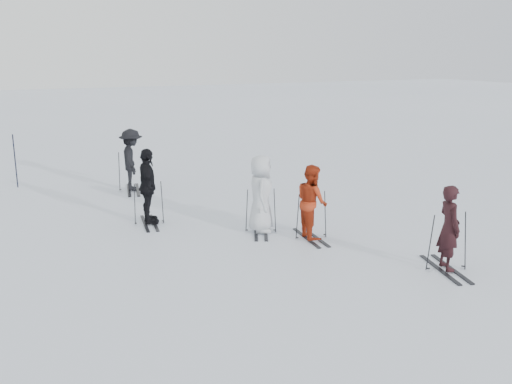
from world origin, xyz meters
TOP-DOWN VIEW (x-y plane):
  - ground at (0.00, 0.00)m, footprint 120.00×120.00m
  - skier_near_dark at (2.44, -2.92)m, footprint 0.57×0.72m
  - skier_red at (0.97, -0.01)m, footprint 0.76×0.92m
  - skier_grey at (0.09, 0.92)m, footprint 0.92×1.08m
  - skier_uphill_left at (-2.22, 2.74)m, footprint 0.62×1.18m
  - skier_uphill_far at (-1.77, 6.49)m, footprint 0.95×1.37m
  - skis_near_dark at (2.44, -2.92)m, footprint 1.87×1.31m
  - skis_red at (0.97, -0.01)m, footprint 1.67×1.02m
  - skis_grey at (0.09, 0.92)m, footprint 1.73×1.37m
  - skis_uphill_left at (-2.22, 2.74)m, footprint 1.65×1.02m
  - skis_uphill_far at (-1.77, 6.49)m, footprint 1.94×1.28m
  - piste_marker at (-5.09, 8.52)m, footprint 0.05×0.05m

SIDE VIEW (x-z plane):
  - ground at x=0.00m, z-range 0.00..0.00m
  - skis_grey at x=0.09m, z-range 0.00..1.12m
  - skis_uphill_left at x=-2.22m, z-range 0.00..1.13m
  - skis_red at x=0.97m, z-range 0.00..1.15m
  - skis_near_dark at x=2.44m, z-range 0.00..1.24m
  - skis_uphill_far at x=-1.77m, z-range 0.00..1.31m
  - skier_near_dark at x=2.44m, z-range 0.00..1.73m
  - piste_marker at x=-5.09m, z-range 0.00..1.74m
  - skier_red at x=0.97m, z-range 0.00..1.74m
  - skier_grey at x=0.09m, z-range 0.00..1.88m
  - skier_uphill_left at x=-2.22m, z-range 0.00..1.93m
  - skier_uphill_far at x=-1.77m, z-range 0.00..1.94m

